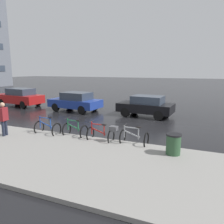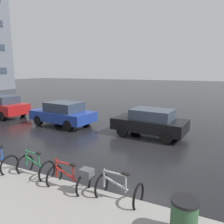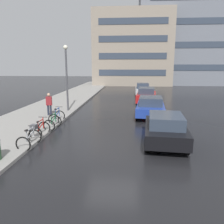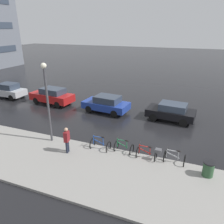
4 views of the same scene
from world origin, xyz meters
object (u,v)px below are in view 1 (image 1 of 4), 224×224
bicycle_farthest (48,128)px  car_blue (76,101)px  bicycle_second (104,133)px  car_black (146,106)px  pedestrian (4,118)px  trash_bin (173,146)px  bicycle_nearest (134,138)px  bicycle_third (75,130)px  car_red (20,97)px

bicycle_farthest → car_blue: (6.24, 2.21, 0.36)m
bicycle_second → bicycle_farthest: 3.03m
bicycle_second → bicycle_farthest: (-0.04, 3.03, -0.07)m
car_black → pedestrian: size_ratio=2.25×
bicycle_farthest → pedestrian: bearing=123.3°
bicycle_farthest → trash_bin: bearing=-94.1°
bicycle_nearest → bicycle_farthest: size_ratio=0.98×
bicycle_nearest → bicycle_second: (-0.13, 1.38, 0.09)m
bicycle_third → trash_bin: bicycle_third is taller
car_blue → bicycle_nearest: bearing=-132.5°
bicycle_farthest → pedestrian: 2.06m
pedestrian → car_blue: bearing=4.3°
pedestrian → car_black: bearing=-34.1°
bicycle_nearest → bicycle_third: bicycle_third is taller
bicycle_farthest → trash_bin: size_ratio=1.28×
bicycle_farthest → car_red: 10.31m
bicycle_second → bicycle_farthest: bearing=90.8°
pedestrian → trash_bin: (0.65, -7.77, -0.52)m
car_red → trash_bin: 15.76m
bicycle_nearest → car_black: size_ratio=0.29×
bicycle_nearest → bicycle_third: (0.06, 2.97, 0.00)m
bicycle_third → car_blue: 7.04m
bicycle_second → bicycle_nearest: bearing=-84.5°
pedestrian → trash_bin: bearing=-85.3°
bicycle_farthest → car_black: (6.41, -3.42, 0.35)m
car_black → bicycle_third: bearing=162.2°
bicycle_second → trash_bin: 3.12m
bicycle_second → bicycle_third: (0.19, 1.59, -0.08)m
car_black → trash_bin: bearing=-158.6°
bicycle_nearest → trash_bin: 1.81m
bicycle_nearest → pedestrian: 6.22m
car_blue → trash_bin: car_blue is taller
trash_bin → car_blue: bearing=51.2°
bicycle_nearest → car_blue: car_blue is taller
car_blue → car_red: (0.15, 5.87, 0.04)m
bicycle_farthest → car_black: car_black is taller
car_blue → bicycle_third: bearing=-148.7°
bicycle_nearest → car_red: size_ratio=0.26×
bicycle_third → trash_bin: bearing=-98.2°
bicycle_farthest → trash_bin: (-0.44, -6.11, 0.06)m
bicycle_nearest → bicycle_third: 2.97m
bicycle_farthest → car_black: size_ratio=0.30×
bicycle_nearest → car_blue: size_ratio=0.27×
bicycle_third → car_blue: bearing=31.3°
bicycle_third → bicycle_farthest: (-0.23, 1.44, 0.01)m
car_blue → pedestrian: size_ratio=2.42×
bicycle_farthest → car_red: car_red is taller
trash_bin → car_black: bearing=21.4°
bicycle_third → bicycle_farthest: size_ratio=0.94×
bicycle_second → pedestrian: size_ratio=0.79×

